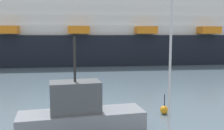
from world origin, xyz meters
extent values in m
cylinder|color=silver|center=(1.55, 6.79, 3.99)|extent=(0.11, 0.11, 7.00)
cube|color=gray|center=(-2.52, 9.91, 0.61)|extent=(7.34, 3.04, 1.22)
cube|color=#4C5156|center=(-2.88, 9.86, 2.10)|extent=(2.99, 1.96, 1.76)
cylinder|color=#262626|center=(-2.88, 9.86, 4.22)|extent=(0.14, 0.14, 2.49)
sphere|color=orange|center=(3.21, 12.72, 0.30)|extent=(0.60, 0.60, 0.60)
cylinder|color=black|center=(3.21, 12.72, 1.01)|extent=(0.06, 0.06, 0.83)
cube|color=black|center=(-9.14, 46.31, 2.69)|extent=(98.09, 15.84, 5.38)
cube|color=white|center=(-9.14, 46.31, 6.26)|extent=(90.23, 14.03, 1.76)
cube|color=white|center=(-9.14, 46.31, 8.02)|extent=(84.82, 13.19, 1.76)
cube|color=white|center=(-9.14, 46.31, 9.78)|extent=(79.40, 12.34, 1.76)
cube|color=white|center=(-9.14, 46.31, 11.54)|extent=(73.99, 11.50, 1.76)
cube|color=orange|center=(-14.69, 39.06, 6.26)|extent=(3.58, 2.82, 1.23)
cube|color=orange|center=(-3.28, 39.32, 6.26)|extent=(3.58, 2.82, 1.23)
cube|color=orange|center=(8.13, 39.57, 6.26)|extent=(3.58, 2.82, 1.23)
cube|color=orange|center=(19.54, 39.82, 6.26)|extent=(3.58, 2.82, 1.23)
camera|label=1|loc=(-2.30, -4.62, 5.63)|focal=41.75mm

